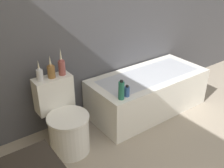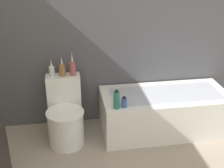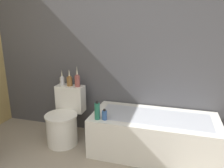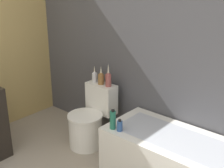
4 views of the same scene
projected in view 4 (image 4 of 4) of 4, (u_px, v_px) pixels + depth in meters
wall_back_tiled at (142, 38)px, 3.46m from camera, size 6.40×0.06×2.60m
bathtub at (177, 160)px, 3.09m from camera, size 1.49×0.69×0.48m
toilet at (90, 121)px, 3.76m from camera, size 0.42×0.59×0.72m
vase_gold at (95, 76)px, 3.81m from camera, size 0.06×0.06×0.21m
vase_silver at (101, 78)px, 3.73m from camera, size 0.08×0.08×0.23m
vase_bronze at (108, 79)px, 3.66m from camera, size 0.07×0.07×0.28m
shampoo_bottle_tall at (113, 120)px, 3.17m from camera, size 0.06×0.06×0.21m
shampoo_bottle_short at (120, 126)px, 3.15m from camera, size 0.06×0.06×0.13m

